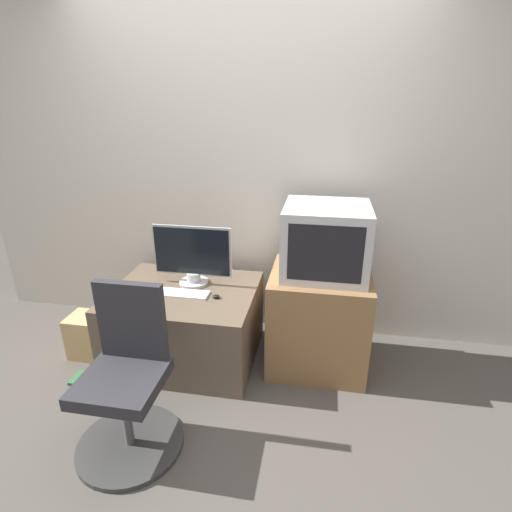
{
  "coord_description": "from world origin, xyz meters",
  "views": [
    {
      "loc": [
        0.6,
        -1.6,
        1.79
      ],
      "look_at": [
        0.16,
        0.87,
        0.79
      ],
      "focal_mm": 28.0,
      "sensor_mm": 36.0,
      "label": 1
    }
  ],
  "objects_px": {
    "keyboard": "(183,294)",
    "crt_tv": "(326,240)",
    "mouse": "(216,297)",
    "office_chair": "(127,387)",
    "book": "(85,379)",
    "cardboard_box_lower": "(89,335)",
    "main_monitor": "(192,256)"
  },
  "relations": [
    {
      "from": "office_chair",
      "to": "main_monitor",
      "type": "bearing_deg",
      "value": 85.54
    },
    {
      "from": "mouse",
      "to": "crt_tv",
      "type": "xyz_separation_m",
      "value": [
        0.7,
        0.19,
        0.38
      ]
    },
    {
      "from": "keyboard",
      "to": "crt_tv",
      "type": "height_order",
      "value": "crt_tv"
    },
    {
      "from": "keyboard",
      "to": "crt_tv",
      "type": "distance_m",
      "value": 1.02
    },
    {
      "from": "main_monitor",
      "to": "keyboard",
      "type": "distance_m",
      "value": 0.28
    },
    {
      "from": "keyboard",
      "to": "office_chair",
      "type": "xyz_separation_m",
      "value": [
        -0.06,
        -0.75,
        -0.18
      ]
    },
    {
      "from": "mouse",
      "to": "crt_tv",
      "type": "distance_m",
      "value": 0.82
    },
    {
      "from": "keyboard",
      "to": "cardboard_box_lower",
      "type": "distance_m",
      "value": 0.84
    },
    {
      "from": "keyboard",
      "to": "mouse",
      "type": "height_order",
      "value": "mouse"
    },
    {
      "from": "main_monitor",
      "to": "book",
      "type": "height_order",
      "value": "main_monitor"
    },
    {
      "from": "mouse",
      "to": "cardboard_box_lower",
      "type": "relative_size",
      "value": 0.16
    },
    {
      "from": "cardboard_box_lower",
      "to": "office_chair",
      "type": "bearing_deg",
      "value": -45.66
    },
    {
      "from": "mouse",
      "to": "cardboard_box_lower",
      "type": "height_order",
      "value": "mouse"
    },
    {
      "from": "crt_tv",
      "to": "book",
      "type": "bearing_deg",
      "value": -161.58
    },
    {
      "from": "mouse",
      "to": "book",
      "type": "height_order",
      "value": "mouse"
    },
    {
      "from": "main_monitor",
      "to": "office_chair",
      "type": "height_order",
      "value": "main_monitor"
    },
    {
      "from": "crt_tv",
      "to": "main_monitor",
      "type": "bearing_deg",
      "value": 179.48
    },
    {
      "from": "keyboard",
      "to": "office_chair",
      "type": "bearing_deg",
      "value": -94.28
    },
    {
      "from": "keyboard",
      "to": "office_chair",
      "type": "height_order",
      "value": "office_chair"
    },
    {
      "from": "main_monitor",
      "to": "mouse",
      "type": "relative_size",
      "value": 11.02
    },
    {
      "from": "keyboard",
      "to": "office_chair",
      "type": "distance_m",
      "value": 0.77
    },
    {
      "from": "mouse",
      "to": "keyboard",
      "type": "bearing_deg",
      "value": 176.57
    },
    {
      "from": "mouse",
      "to": "office_chair",
      "type": "relative_size",
      "value": 0.06
    },
    {
      "from": "main_monitor",
      "to": "crt_tv",
      "type": "xyz_separation_m",
      "value": [
        0.92,
        -0.01,
        0.18
      ]
    },
    {
      "from": "keyboard",
      "to": "mouse",
      "type": "relative_size",
      "value": 6.78
    },
    {
      "from": "office_chair",
      "to": "book",
      "type": "height_order",
      "value": "office_chair"
    },
    {
      "from": "crt_tv",
      "to": "cardboard_box_lower",
      "type": "bearing_deg",
      "value": -172.34
    },
    {
      "from": "mouse",
      "to": "book",
      "type": "bearing_deg",
      "value": -158.98
    },
    {
      "from": "main_monitor",
      "to": "keyboard",
      "type": "bearing_deg",
      "value": -95.21
    },
    {
      "from": "keyboard",
      "to": "book",
      "type": "xyz_separation_m",
      "value": [
        -0.62,
        -0.34,
        -0.53
      ]
    },
    {
      "from": "main_monitor",
      "to": "office_chair",
      "type": "xyz_separation_m",
      "value": [
        -0.07,
        -0.93,
        -0.39
      ]
    },
    {
      "from": "main_monitor",
      "to": "office_chair",
      "type": "bearing_deg",
      "value": -94.46
    }
  ]
}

